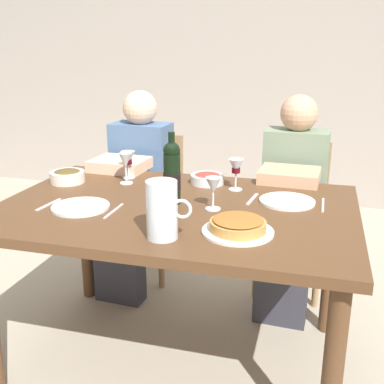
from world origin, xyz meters
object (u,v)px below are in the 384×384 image
object	(u,v)px
dining_table	(176,226)
wine_bottle	(172,173)
wine_glass_left_diner	(126,162)
wine_glass_centre	(213,187)
wine_glass_right_diner	(236,168)
chair_right	(294,206)
salad_bowl	(207,178)
dinner_plate_left_setting	(287,201)
wine_glass_spare	(128,159)
chair_left	(151,194)
olive_bowl	(67,176)
diner_left	(134,187)
water_pitcher	(162,213)
dinner_plate_right_setting	(81,207)
diner_right	(291,199)
baked_tart	(238,226)

from	to	relation	value
dining_table	wine_bottle	bearing A→B (deg)	131.29
wine_glass_left_diner	dining_table	bearing A→B (deg)	-37.06
wine_glass_centre	wine_bottle	bearing A→B (deg)	170.06
wine_glass_right_diner	chair_right	bearing A→B (deg)	67.79
salad_bowl	chair_right	xyz separation A→B (m)	(0.40, 0.55, -0.29)
dinner_plate_left_setting	wine_glass_spare	bearing A→B (deg)	167.28
wine_bottle	chair_left	distance (m)	1.03
olive_bowl	wine_glass_left_diner	xyz separation A→B (m)	(0.29, 0.06, 0.07)
wine_glass_left_diner	chair_left	xyz separation A→B (m)	(-0.11, 0.63, -0.37)
diner_left	chair_right	xyz separation A→B (m)	(0.91, 0.25, -0.12)
water_pitcher	chair_right	xyz separation A→B (m)	(0.39, 1.24, -0.36)
wine_bottle	dinner_plate_left_setting	distance (m)	0.51
dining_table	dinner_plate_right_setting	xyz separation A→B (m)	(-0.37, -0.14, 0.10)
chair_left	diner_right	distance (m)	0.92
dining_table	wine_glass_spare	size ratio (longest dim) A/B	10.85
water_pitcher	diner_right	xyz separation A→B (m)	(0.39, 1.01, -0.24)
dining_table	wine_bottle	size ratio (longest dim) A/B	4.85
olive_bowl	wine_glass_right_diner	size ratio (longest dim) A/B	1.15
olive_bowl	dinner_plate_right_setting	world-z (taller)	olive_bowl
water_pitcher	wine_glass_spare	xyz separation A→B (m)	(-0.42, 0.69, 0.01)
dining_table	baked_tart	bearing A→B (deg)	-36.81
wine_glass_centre	wine_glass_right_diner	bearing A→B (deg)	82.11
diner_left	chair_right	bearing A→B (deg)	-160.99
diner_left	dinner_plate_right_setting	bearing A→B (deg)	99.67
baked_tart	wine_glass_spare	distance (m)	0.88
diner_right	wine_glass_spare	bearing A→B (deg)	24.26
salad_bowl	dinner_plate_right_setting	size ratio (longest dim) A/B	0.68
wine_glass_left_diner	wine_glass_spare	distance (m)	0.10
wine_bottle	chair_left	world-z (taller)	wine_bottle
salad_bowl	dinner_plate_left_setting	size ratio (longest dim) A/B	0.69
salad_bowl	olive_bowl	xyz separation A→B (m)	(-0.67, -0.16, 0.01)
dining_table	dinner_plate_left_setting	size ratio (longest dim) A/B	6.29
chair_right	diner_right	distance (m)	0.26
olive_bowl	dinner_plate_right_setting	distance (m)	0.41
wine_bottle	dinner_plate_left_setting	xyz separation A→B (m)	(0.48, 0.14, -0.13)
olive_bowl	salad_bowl	bearing A→B (deg)	13.59
chair_right	olive_bowl	bearing A→B (deg)	36.17
water_pitcher	diner_left	bearing A→B (deg)	117.49
salad_bowl	diner_left	world-z (taller)	diner_left
dining_table	wine_bottle	xyz separation A→B (m)	(-0.02, 0.03, 0.23)
baked_tart	dinner_plate_left_setting	world-z (taller)	baked_tart
chair_left	diner_right	size ratio (longest dim) A/B	0.75
water_pitcher	chair_left	size ratio (longest dim) A/B	0.24
baked_tart	wine_glass_spare	bearing A→B (deg)	139.13
wine_glass_right_diner	chair_right	world-z (taller)	wine_glass_right_diner
baked_tart	wine_glass_left_diner	world-z (taller)	wine_glass_left_diner
wine_glass_right_diner	chair_left	size ratio (longest dim) A/B	0.17
salad_bowl	wine_glass_right_diner	bearing A→B (deg)	-23.45
wine_glass_right_diner	wine_glass_spare	xyz separation A→B (m)	(-0.56, 0.06, -0.01)
olive_bowl	baked_tart	bearing A→B (deg)	-24.47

